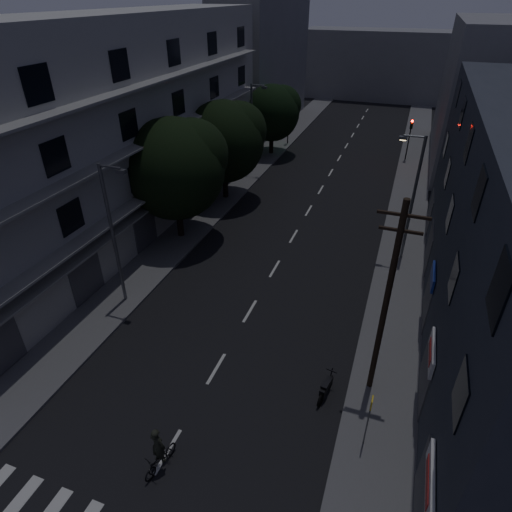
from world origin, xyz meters
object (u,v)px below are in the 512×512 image
Objects in this scene: motorcycle at (326,388)px; cyclist at (160,455)px; bus_stop_sign at (370,413)px; utility_pole at (386,301)px.

cyclist reaches higher than motorcycle.
cyclist is (-6.91, -3.43, -1.18)m from bus_stop_sign.
utility_pole is at bearing 42.30° from motorcycle.
cyclist is (-6.78, -6.42, -4.15)m from utility_pole.
utility_pole is at bearing 53.72° from cyclist.
bus_stop_sign is 1.19× the size of cyclist.
motorcycle is at bearing 56.89° from cyclist.
bus_stop_sign is at bearing 36.69° from cyclist.
bus_stop_sign is 3.03m from motorcycle.
bus_stop_sign is 7.81m from cyclist.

